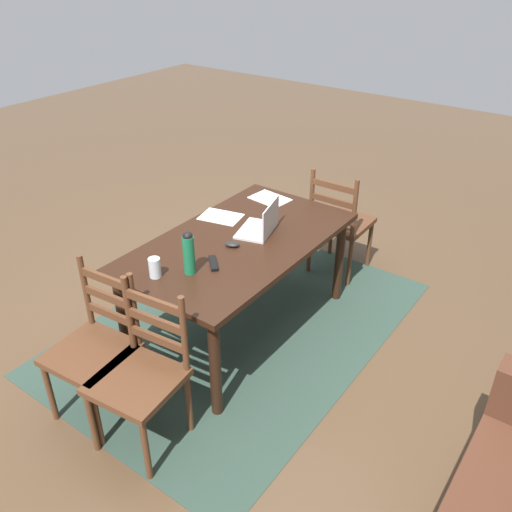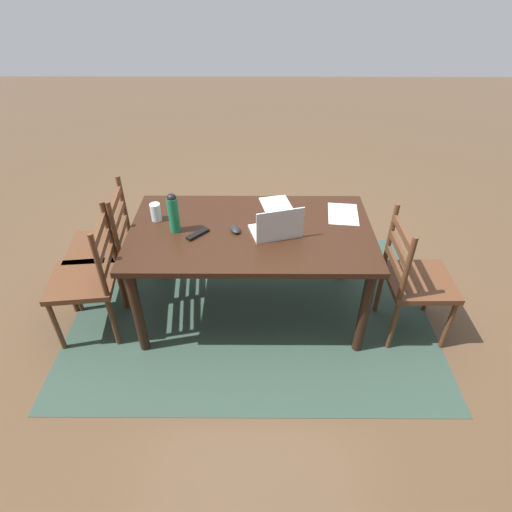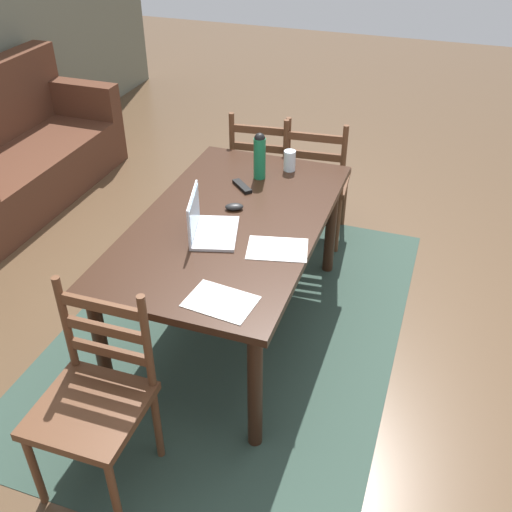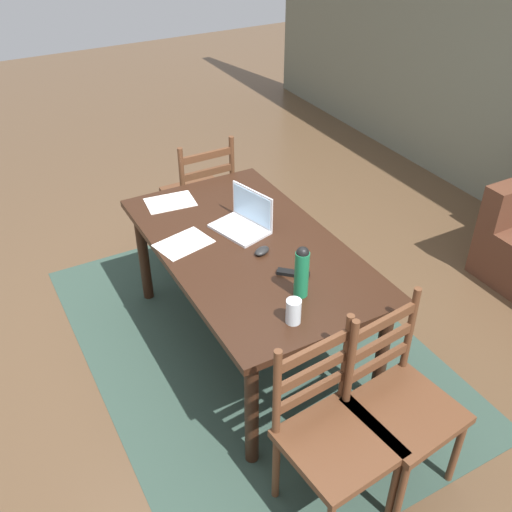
# 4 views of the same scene
# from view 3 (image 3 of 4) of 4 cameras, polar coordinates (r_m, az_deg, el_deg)

# --- Properties ---
(ground_plane) EXTENTS (14.00, 14.00, 0.00)m
(ground_plane) POSITION_cam_3_polar(r_m,az_deg,el_deg) (3.60, -2.12, -6.73)
(ground_plane) COLOR brown
(area_rug) EXTENTS (2.71, 1.91, 0.01)m
(area_rug) POSITION_cam_3_polar(r_m,az_deg,el_deg) (3.59, -2.12, -6.70)
(area_rug) COLOR #2D4238
(area_rug) RESTS_ON ground
(dining_table) EXTENTS (1.67, 0.95, 0.75)m
(dining_table) POSITION_cam_3_polar(r_m,az_deg,el_deg) (3.20, -2.37, 2.18)
(dining_table) COLOR black
(dining_table) RESTS_ON ground
(chair_right_near) EXTENTS (0.48, 0.48, 0.95)m
(chair_right_near) POSITION_cam_3_polar(r_m,az_deg,el_deg) (4.18, 5.78, 7.22)
(chair_right_near) COLOR #56331E
(chair_right_near) RESTS_ON ground
(chair_left_far) EXTENTS (0.45, 0.45, 0.95)m
(chair_left_far) POSITION_cam_3_polar(r_m,az_deg,el_deg) (2.64, -15.28, -13.27)
(chair_left_far) COLOR #56331E
(chair_left_far) RESTS_ON ground
(chair_right_far) EXTENTS (0.49, 0.49, 0.95)m
(chair_right_far) POSITION_cam_3_polar(r_m,az_deg,el_deg) (4.27, 0.80, 8.02)
(chair_right_far) COLOR #56331E
(chair_right_far) RESTS_ON ground
(couch) EXTENTS (1.80, 0.80, 1.00)m
(couch) POSITION_cam_3_polar(r_m,az_deg,el_deg) (5.18, -22.22, 9.03)
(couch) COLOR #512D1E
(couch) RESTS_ON ground
(laptop) EXTENTS (0.37, 0.30, 0.23)m
(laptop) POSITION_cam_3_polar(r_m,az_deg,el_deg) (3.01, -4.84, 3.05)
(laptop) COLOR silver
(laptop) RESTS_ON dining_table
(water_bottle) EXTENTS (0.07, 0.07, 0.28)m
(water_bottle) POSITION_cam_3_polar(r_m,az_deg,el_deg) (3.51, 0.35, 9.69)
(water_bottle) COLOR #197247
(water_bottle) RESTS_ON dining_table
(drinking_glass) EXTENTS (0.07, 0.07, 0.13)m
(drinking_glass) POSITION_cam_3_polar(r_m,az_deg,el_deg) (3.65, 3.25, 9.15)
(drinking_glass) COLOR silver
(drinking_glass) RESTS_ON dining_table
(computer_mouse) EXTENTS (0.09, 0.12, 0.03)m
(computer_mouse) POSITION_cam_3_polar(r_m,az_deg,el_deg) (3.24, -2.11, 4.76)
(computer_mouse) COLOR black
(computer_mouse) RESTS_ON dining_table
(tv_remote) EXTENTS (0.15, 0.15, 0.02)m
(tv_remote) POSITION_cam_3_polar(r_m,az_deg,el_deg) (3.46, -1.35, 6.73)
(tv_remote) COLOR black
(tv_remote) RESTS_ON dining_table
(paper_stack_left) EXTENTS (0.24, 0.32, 0.00)m
(paper_stack_left) POSITION_cam_3_polar(r_m,az_deg,el_deg) (2.59, -3.41, -4.39)
(paper_stack_left) COLOR white
(paper_stack_left) RESTS_ON dining_table
(paper_stack_right) EXTENTS (0.27, 0.34, 0.00)m
(paper_stack_right) POSITION_cam_3_polar(r_m,az_deg,el_deg) (2.91, 2.07, 0.69)
(paper_stack_right) COLOR white
(paper_stack_right) RESTS_ON dining_table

